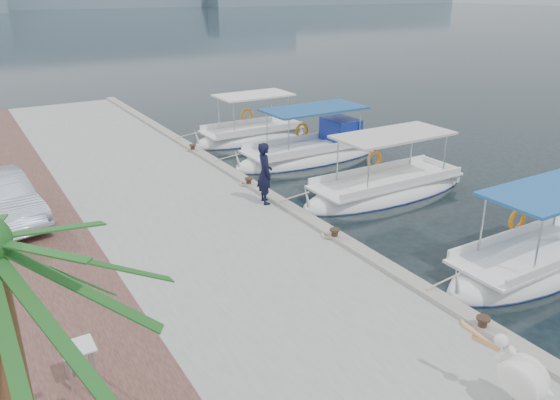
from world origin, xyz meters
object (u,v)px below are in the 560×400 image
Objects in this scene: fishing_caique_b at (537,265)px; fishing_caique_e at (252,138)px; fisherman at (265,173)px; fishing_caique_c at (386,191)px; pelican at (520,376)px; parked_car at (1,199)px; fishing_caique_d at (312,154)px.

fishing_caique_e is at bearing 91.00° from fishing_caique_b.
fishing_caique_b is 3.25× the size of fisherman.
fishing_caique_c is 4.95m from fisherman.
parked_car is (-6.36, 12.82, 0.08)m from pelican.
fisherman reaches higher than pelican.
fishing_caique_e is 19.49m from pelican.
fishing_caique_d is at bearing -79.25° from fishing_caique_e.
fisherman is at bearing -137.37° from fishing_caique_d.
fisherman is (-4.73, 0.48, 1.37)m from fishing_caique_c.
fishing_caique_d and fishing_caique_e have the same top height.
fisherman is at bearing -30.05° from parked_car.
fishing_caique_c reaches higher than pelican.
fishing_caique_c reaches higher than parked_car.
fishing_caique_d is 4.60× the size of pelican.
parked_car is at bearing 82.41° from fisherman.
fishing_caique_b is 15.20m from parked_car.
fishing_caique_d reaches higher than pelican.
fishing_caique_b is 0.92× the size of fishing_caique_c.
fishing_caique_b and fishing_caique_d have the same top height.
pelican is (-5.75, -9.66, 1.00)m from fishing_caique_c.
fisherman is at bearing 123.01° from fishing_caique_b.
fishing_caique_c is 4.48× the size of pelican.
fishing_caique_d is 12.50m from parked_car.
fishing_caique_b reaches higher than parked_car.
pelican is at bearing -173.40° from fisherman.
fishing_caique_b is at bearing -48.93° from parked_car.
fisherman is at bearing 174.21° from fishing_caique_c.
fishing_caique_b is at bearing 31.28° from pelican.
fishing_caique_e is 13.03m from parked_car.
fishing_caique_c is at bearing 59.23° from pelican.
fishing_caique_e is 2.98× the size of fisherman.
fishing_caique_c is at bearing -83.45° from fisherman.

